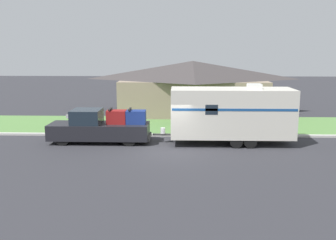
# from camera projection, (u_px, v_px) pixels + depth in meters

# --- Properties ---
(ground_plane) EXTENTS (120.00, 120.00, 0.00)m
(ground_plane) POSITION_uv_depth(u_px,v_px,m) (169.00, 151.00, 20.65)
(ground_plane) COLOR #2D2D33
(curb_strip) EXTENTS (80.00, 0.30, 0.14)m
(curb_strip) POSITION_uv_depth(u_px,v_px,m) (170.00, 135.00, 24.32)
(curb_strip) COLOR beige
(curb_strip) RESTS_ON ground_plane
(lawn_strip) EXTENTS (80.00, 7.00, 0.03)m
(lawn_strip) POSITION_uv_depth(u_px,v_px,m) (172.00, 125.00, 27.91)
(lawn_strip) COLOR #568442
(lawn_strip) RESTS_ON ground_plane
(house_across_street) EXTENTS (13.30, 7.75, 4.58)m
(house_across_street) POSITION_uv_depth(u_px,v_px,m) (192.00, 86.00, 33.05)
(house_across_street) COLOR gray
(house_across_street) RESTS_ON ground_plane
(pickup_truck) EXTENTS (6.08, 1.93, 2.09)m
(pickup_truck) POSITION_uv_depth(u_px,v_px,m) (100.00, 127.00, 22.54)
(pickup_truck) COLOR black
(pickup_truck) RESTS_ON ground_plane
(travel_trailer) EXTENTS (8.25, 2.50, 3.57)m
(travel_trailer) POSITION_uv_depth(u_px,v_px,m) (232.00, 113.00, 22.12)
(travel_trailer) COLOR black
(travel_trailer) RESTS_ON ground_plane
(mailbox) EXTENTS (0.48, 0.20, 1.26)m
(mailbox) POSITION_uv_depth(u_px,v_px,m) (70.00, 119.00, 24.98)
(mailbox) COLOR brown
(mailbox) RESTS_ON ground_plane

